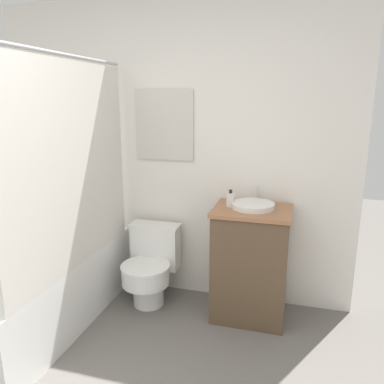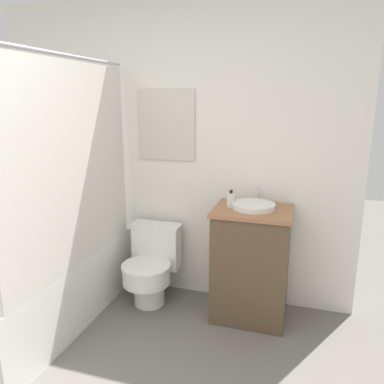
# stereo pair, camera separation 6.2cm
# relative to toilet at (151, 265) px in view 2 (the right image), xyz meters

# --- Properties ---
(wall_back) EXTENTS (3.09, 0.07, 2.50)m
(wall_back) POSITION_rel_toilet_xyz_m (0.09, 0.29, 0.93)
(wall_back) COLOR white
(wall_back) RESTS_ON ground_plane
(shower_area) EXTENTS (0.63, 1.59, 1.98)m
(shower_area) POSITION_rel_toilet_xyz_m (-0.62, -0.53, -0.01)
(shower_area) COLOR white
(shower_area) RESTS_ON ground_plane
(toilet) EXTENTS (0.43, 0.53, 0.65)m
(toilet) POSITION_rel_toilet_xyz_m (0.00, 0.00, 0.00)
(toilet) COLOR white
(toilet) RESTS_ON ground_plane
(vanity) EXTENTS (0.59, 0.48, 0.89)m
(vanity) POSITION_rel_toilet_xyz_m (0.84, 0.01, 0.13)
(vanity) COLOR brown
(vanity) RESTS_ON ground_plane
(sink) EXTENTS (0.33, 0.36, 0.13)m
(sink) POSITION_rel_toilet_xyz_m (0.84, 0.03, 0.59)
(sink) COLOR white
(sink) RESTS_ON vanity
(soap_bottle) EXTENTS (0.06, 0.06, 0.13)m
(soap_bottle) POSITION_rel_toilet_xyz_m (0.67, 0.02, 0.63)
(soap_bottle) COLOR silver
(soap_bottle) RESTS_ON vanity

